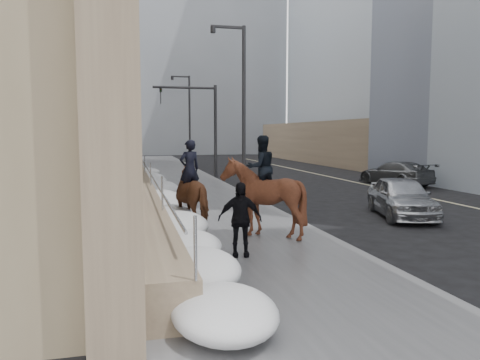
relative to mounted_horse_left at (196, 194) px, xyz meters
name	(u,v)px	position (x,y,z in m)	size (l,w,h in m)	color
ground	(275,288)	(0.71, -5.35, -1.13)	(140.00, 140.00, 0.00)	black
sidewalk	(197,205)	(0.71, 4.65, -1.07)	(5.00, 80.00, 0.12)	#4C4C4E
curb	(261,203)	(3.33, 4.65, -1.07)	(0.24, 80.00, 0.12)	slate
lane_line	(430,198)	(11.21, 4.65, -1.12)	(0.15, 70.00, 0.01)	#BFB78C
limestone_building	(76,25)	(-4.55, 14.61, 7.77)	(6.10, 44.00, 18.00)	#827155
bg_building_mid	(173,55)	(4.71, 54.65, 12.87)	(30.00, 12.00, 28.00)	slate
bg_building_far	(104,89)	(-5.29, 66.65, 8.87)	(24.00, 12.00, 20.00)	gray
streetlight_mid	(241,98)	(3.45, 8.65, 3.45)	(1.71, 0.24, 8.00)	#2D2D30
streetlight_far	(188,114)	(3.45, 28.65, 3.45)	(1.71, 0.24, 8.00)	#2D2D30
traffic_signal	(201,116)	(2.78, 16.65, 2.87)	(4.10, 0.22, 6.00)	#2D2D30
snow_bank	(165,203)	(-0.71, 2.75, -0.66)	(1.70, 18.10, 0.76)	silver
mounted_horse_left	(196,194)	(0.00, 0.00, 0.00)	(1.62, 2.40, 2.60)	#442514
mounted_horse_right	(262,194)	(1.56, -1.57, 0.16)	(2.05, 2.22, 2.73)	#401F12
pedestrian	(240,219)	(0.49, -3.39, -0.16)	(0.99, 0.41, 1.70)	black
car_silver	(401,197)	(7.27, 0.75, -0.42)	(1.67, 4.15, 1.41)	#A7AAAF
car_grey	(395,173)	(12.64, 9.73, -0.46)	(1.88, 4.62, 1.34)	#4D5054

